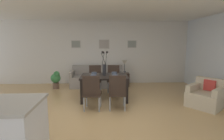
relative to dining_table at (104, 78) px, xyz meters
The scene contains 25 objects.
ground_plane 1.25m from the dining_table, 96.16° to the right, with size 9.00×9.00×0.00m, color tan.
back_wall_panel 2.29m from the dining_table, 92.96° to the left, with size 9.00×0.10×2.60m, color silver.
ceiling_panel 2.09m from the dining_table, 99.87° to the right, with size 9.00×7.20×0.08m, color white.
dining_table is the anchor object (origin of this frame).
dining_chair_near_left 0.96m from the dining_table, 109.41° to the right, with size 0.47×0.47×0.92m.
dining_chair_near_right 0.95m from the dining_table, 110.53° to the left, with size 0.45×0.45×0.92m.
dining_chair_far_left 0.95m from the dining_table, 69.21° to the right, with size 0.46×0.46×0.92m.
dining_chair_far_right 0.98m from the dining_table, 70.05° to the left, with size 0.46×0.46×0.92m.
centerpiece_vase 0.37m from the dining_table, 55.35° to the left, with size 0.21×0.23×0.73m.
placemat_near_left 0.39m from the dining_table, 145.00° to the right, with size 0.32×0.32×0.01m, color #4C4742.
bowl_near_left 0.40m from the dining_table, 145.00° to the right, with size 0.17×0.17×0.07m.
placemat_near_right 0.39m from the dining_table, 145.00° to the left, with size 0.32×0.32×0.01m, color #4C4742.
bowl_near_right 0.40m from the dining_table, 145.00° to the left, with size 0.17×0.17×0.07m.
placemat_far_left 0.39m from the dining_table, 35.00° to the right, with size 0.32×0.32×0.01m, color #4C4742.
bowl_far_left 0.40m from the dining_table, 35.00° to the right, with size 0.17×0.17×0.07m.
placemat_far_right 0.39m from the dining_table, 35.00° to the left, with size 0.32×0.32×0.01m, color #4C4742.
bowl_far_right 0.40m from the dining_table, 35.00° to the left, with size 0.17×0.17×0.07m.
sofa 1.71m from the dining_table, 99.70° to the left, with size 2.04×0.84×0.80m.
side_table 1.86m from the dining_table, 63.83° to the left, with size 0.36×0.36×0.52m, color #33261E.
table_lamp 1.83m from the dining_table, 63.83° to the left, with size 0.22×0.22×0.51m.
armchair 2.88m from the dining_table, 15.15° to the right, with size 1.12×1.12×0.75m.
framed_picture_left 2.62m from the dining_table, 118.57° to the left, with size 0.38×0.03×0.30m.
framed_picture_center 2.35m from the dining_table, 90.00° to the left, with size 0.43×0.03×0.38m.
framed_picture_right 2.62m from the dining_table, 61.43° to the left, with size 0.37×0.03×0.31m.
potted_plant 2.27m from the dining_table, 144.02° to the left, with size 0.36×0.36×0.67m.
Camera 1 is at (0.12, -4.20, 1.74)m, focal length 28.33 mm.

